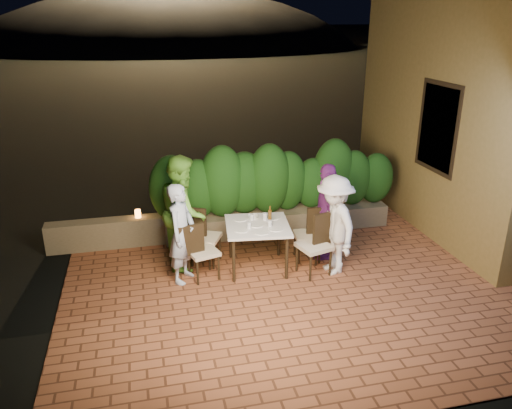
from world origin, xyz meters
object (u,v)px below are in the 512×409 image
object	(u,v)px
parapet_lamp	(138,214)
chair_right_front	(314,245)
diner_green	(183,211)
bowl	(253,217)
chair_left_back	(206,236)
chair_right_back	(307,234)
dining_table	(257,246)
chair_left_front	(203,251)
diner_blue	(182,233)
diner_purple	(326,211)
diner_white	(334,225)
beer_bottle	(270,215)

from	to	relation	value
parapet_lamp	chair_right_front	bearing A→B (deg)	-33.49
diner_green	bowl	bearing A→B (deg)	-92.74
chair_left_back	chair_right_back	xyz separation A→B (m)	(1.64, -0.25, -0.02)
dining_table	chair_right_front	world-z (taller)	chair_right_front
bowl	chair_right_back	bearing A→B (deg)	-11.59
chair_left_front	diner_blue	xyz separation A→B (m)	(-0.31, 0.01, 0.31)
chair_left_back	diner_purple	distance (m)	2.01
chair_left_front	bowl	bearing A→B (deg)	9.58
chair_left_front	chair_left_back	world-z (taller)	chair_left_back
chair_right_back	diner_white	world-z (taller)	diner_white
bowl	diner_purple	world-z (taller)	diner_purple
chair_right_front	diner_white	distance (m)	0.43
beer_bottle	dining_table	bearing A→B (deg)	-178.66
dining_table	diner_green	size ratio (longest dim) A/B	0.54
chair_left_front	diner_purple	size ratio (longest dim) A/B	0.57
bowl	chair_right_front	xyz separation A→B (m)	(0.82, -0.67, -0.28)
bowl	diner_green	world-z (taller)	diner_green
dining_table	chair_left_front	world-z (taller)	chair_left_front
bowl	diner_green	xyz separation A→B (m)	(-1.09, 0.15, 0.14)
chair_left_front	diner_white	distance (m)	2.04
diner_white	diner_purple	xyz separation A→B (m)	(0.08, 0.54, 0.02)
diner_purple	parapet_lamp	world-z (taller)	diner_purple
diner_blue	diner_purple	bearing A→B (deg)	-53.70
chair_right_back	diner_green	bearing A→B (deg)	-2.52
chair_left_front	chair_left_back	bearing A→B (deg)	62.03
diner_white	diner_purple	world-z (taller)	diner_purple
chair_left_back	diner_white	xyz separation A→B (m)	(1.89, -0.74, 0.32)
beer_bottle	diner_purple	size ratio (longest dim) A/B	0.18
bowl	chair_left_front	size ratio (longest dim) A/B	0.19
chair_left_front	chair_right_front	xyz separation A→B (m)	(1.69, -0.26, 0.03)
bowl	diner_white	xyz separation A→B (m)	(1.12, -0.67, 0.02)
diner_blue	diner_white	bearing A→B (deg)	-66.88
bowl	parapet_lamp	world-z (taller)	bowl
diner_blue	beer_bottle	bearing A→B (deg)	-55.41
dining_table	parapet_lamp	xyz separation A→B (m)	(-1.82, 1.36, 0.20)
beer_bottle	chair_left_back	bearing A→B (deg)	160.00
diner_blue	diner_green	world-z (taller)	diner_green
chair_left_front	chair_left_back	size ratio (longest dim) A/B	0.97
parapet_lamp	bowl	bearing A→B (deg)	-30.50
dining_table	diner_white	world-z (taller)	diner_white
dining_table	diner_purple	distance (m)	1.28
chair_right_front	diner_blue	world-z (taller)	diner_blue
beer_bottle	chair_right_back	size ratio (longest dim) A/B	0.32
diner_blue	diner_purple	xyz separation A→B (m)	(2.39, 0.27, 0.04)
chair_right_back	parapet_lamp	world-z (taller)	chair_right_back
dining_table	diner_green	xyz separation A→B (m)	(-1.10, 0.44, 0.53)
chair_right_back	diner_blue	distance (m)	2.09
beer_bottle	diner_white	world-z (taller)	diner_white
beer_bottle	diner_green	bearing A→B (deg)	161.63
dining_table	chair_left_back	world-z (taller)	chair_left_back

